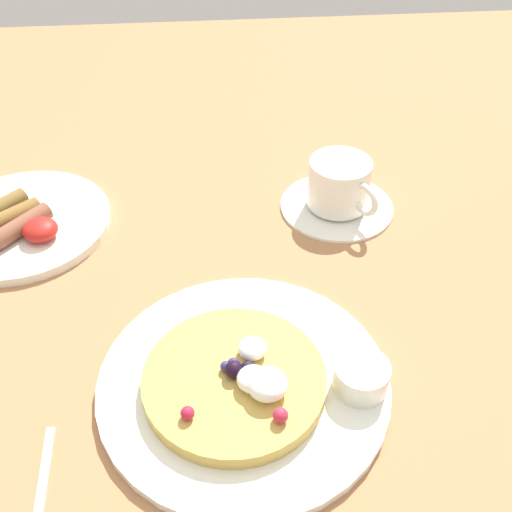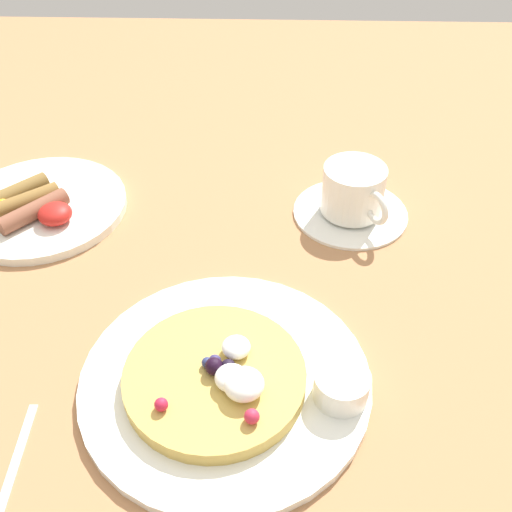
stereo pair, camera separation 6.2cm
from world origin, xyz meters
The scene contains 8 objects.
ground_plane centered at (0.00, 0.00, -0.01)m, with size 2.08×1.58×0.03m, color #A6724A.
pancake_plate centered at (0.01, -0.17, 0.01)m, with size 0.28×0.28×0.01m, color white.
pancake_with_berries centered at (0.00, -0.18, 0.02)m, with size 0.17×0.17×0.04m.
syrup_ramekin centered at (0.12, -0.19, 0.03)m, with size 0.05×0.05×0.03m.
breakfast_plate centered at (-0.25, 0.10, 0.01)m, with size 0.22×0.22×0.01m, color white.
fried_breakfast centered at (-0.26, 0.08, 0.02)m, with size 0.13×0.12×0.03m.
coffee_saucer centered at (0.15, 0.10, 0.00)m, with size 0.15×0.15×0.01m, color white.
coffee_cup centered at (0.15, 0.10, 0.04)m, with size 0.08×0.10×0.06m.
Camera 2 is at (0.05, -0.53, 0.49)m, focal length 42.71 mm.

